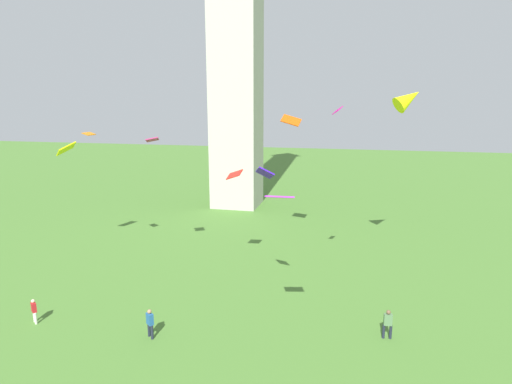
% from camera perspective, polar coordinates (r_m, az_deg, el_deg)
% --- Properties ---
extents(person_0, '(0.47, 0.43, 1.56)m').
position_cam_1_polar(person_0, '(29.24, -28.65, -14.26)').
color(person_0, silver).
rests_on(person_0, ground_plane).
extents(person_1, '(0.52, 0.48, 1.76)m').
position_cam_1_polar(person_1, '(25.19, -14.62, -17.17)').
color(person_1, '#1E2333').
rests_on(person_1, ground_plane).
extents(person_3, '(0.54, 0.30, 1.76)m').
position_cam_1_polar(person_3, '(25.51, 17.96, -16.99)').
color(person_3, '#1E2333').
rests_on(person_3, ground_plane).
extents(kite_flying_0, '(2.71, 2.15, 2.20)m').
position_cam_1_polar(kite_flying_0, '(33.90, 20.58, 12.13)').
color(kite_flying_0, '#ECEF0D').
extents(kite_flying_1, '(1.45, 2.00, 1.24)m').
position_cam_1_polar(kite_flying_1, '(38.61, -25.04, 5.51)').
color(kite_flying_1, '#E6E80C').
extents(kite_flying_2, '(1.22, 1.08, 0.23)m').
position_cam_1_polar(kite_flying_2, '(35.53, -22.38, 7.55)').
color(kite_flying_2, orange).
extents(kite_flying_3, '(1.40, 1.47, 0.97)m').
position_cam_1_polar(kite_flying_3, '(23.87, 1.25, 2.69)').
color(kite_flying_3, '#3712BC').
extents(kite_flying_4, '(1.24, 1.12, 0.81)m').
position_cam_1_polar(kite_flying_4, '(30.62, -3.03, 2.47)').
color(kite_flying_4, red).
extents(kite_flying_5, '(0.69, 0.94, 0.57)m').
position_cam_1_polar(kite_flying_5, '(27.18, 11.35, 11.15)').
color(kite_flying_5, '#D30D8B').
extents(kite_flying_6, '(1.55, 1.24, 0.35)m').
position_cam_1_polar(kite_flying_6, '(19.25, 3.24, -0.67)').
color(kite_flying_6, purple).
extents(kite_flying_7, '(1.77, 1.04, 1.07)m').
position_cam_1_polar(kite_flying_7, '(36.19, 4.93, 9.97)').
color(kite_flying_7, '#E14C0B').
extents(kite_flying_8, '(1.40, 1.66, 0.54)m').
position_cam_1_polar(kite_flying_8, '(32.86, -14.32, 7.12)').
color(kite_flying_8, '#B6286B').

